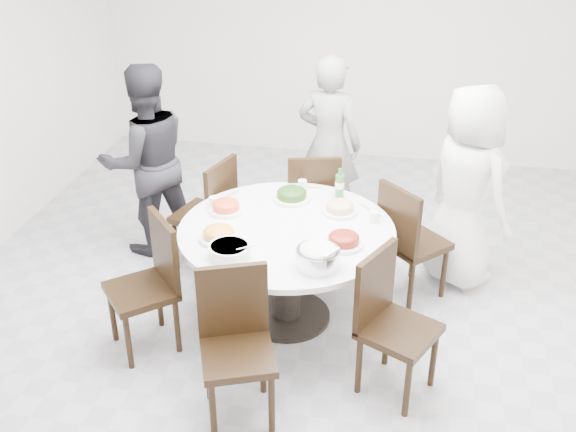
% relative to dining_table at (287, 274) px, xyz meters
% --- Properties ---
extents(floor, '(6.00, 6.00, 0.01)m').
position_rel_dining_table_xyz_m(floor, '(0.33, 0.20, -0.38)').
color(floor, '#A8A7AC').
rests_on(floor, ground).
extents(wall_back, '(6.00, 0.01, 2.80)m').
position_rel_dining_table_xyz_m(wall_back, '(0.33, 3.20, 1.02)').
color(wall_back, white).
rests_on(wall_back, ground).
extents(dining_table, '(1.50, 1.50, 0.75)m').
position_rel_dining_table_xyz_m(dining_table, '(0.00, 0.00, 0.00)').
color(dining_table, white).
rests_on(dining_table, floor).
extents(chair_ne, '(0.59, 0.59, 0.95)m').
position_rel_dining_table_xyz_m(chair_ne, '(0.88, 0.49, 0.10)').
color(chair_ne, black).
rests_on(chair_ne, floor).
extents(chair_n, '(0.51, 0.51, 0.95)m').
position_rel_dining_table_xyz_m(chair_n, '(0.02, 0.97, 0.10)').
color(chair_n, black).
rests_on(chair_n, floor).
extents(chair_nw, '(0.52, 0.52, 0.95)m').
position_rel_dining_table_xyz_m(chair_nw, '(-0.81, 0.61, 0.10)').
color(chair_nw, black).
rests_on(chair_nw, floor).
extents(chair_sw, '(0.59, 0.59, 0.95)m').
position_rel_dining_table_xyz_m(chair_sw, '(-0.89, -0.51, 0.10)').
color(chair_sw, black).
rests_on(chair_sw, floor).
extents(chair_s, '(0.54, 0.54, 0.95)m').
position_rel_dining_table_xyz_m(chair_s, '(-0.09, -1.02, 0.10)').
color(chair_s, black).
rests_on(chair_s, floor).
extents(chair_se, '(0.56, 0.56, 0.95)m').
position_rel_dining_table_xyz_m(chair_se, '(0.82, -0.61, 0.10)').
color(chair_se, black).
rests_on(chair_se, floor).
extents(diner_right, '(0.91, 0.92, 1.60)m').
position_rel_dining_table_xyz_m(diner_right, '(1.23, 0.79, 0.43)').
color(diner_right, silver).
rests_on(diner_right, floor).
extents(diner_middle, '(0.65, 0.49, 1.59)m').
position_rel_dining_table_xyz_m(diner_middle, '(0.08, 1.48, 0.42)').
color(diner_middle, black).
rests_on(diner_middle, floor).
extents(diner_left, '(1.00, 0.97, 1.62)m').
position_rel_dining_table_xyz_m(diner_left, '(-1.33, 0.79, 0.43)').
color(diner_left, black).
rests_on(diner_left, floor).
extents(dish_greens, '(0.28, 0.28, 0.07)m').
position_rel_dining_table_xyz_m(dish_greens, '(-0.05, 0.44, 0.41)').
color(dish_greens, white).
rests_on(dish_greens, dining_table).
extents(dish_pale, '(0.25, 0.25, 0.07)m').
position_rel_dining_table_xyz_m(dish_pale, '(0.33, 0.30, 0.41)').
color(dish_pale, white).
rests_on(dish_pale, dining_table).
extents(dish_orange, '(0.25, 0.25, 0.07)m').
position_rel_dining_table_xyz_m(dish_orange, '(-0.48, 0.16, 0.41)').
color(dish_orange, white).
rests_on(dish_orange, dining_table).
extents(dish_redbrown, '(0.26, 0.26, 0.07)m').
position_rel_dining_table_xyz_m(dish_redbrown, '(0.41, -0.16, 0.41)').
color(dish_redbrown, white).
rests_on(dish_redbrown, dining_table).
extents(dish_tofu, '(0.27, 0.27, 0.07)m').
position_rel_dining_table_xyz_m(dish_tofu, '(-0.41, -0.24, 0.41)').
color(dish_tofu, white).
rests_on(dish_tofu, dining_table).
extents(rice_bowl, '(0.28, 0.28, 0.12)m').
position_rel_dining_table_xyz_m(rice_bowl, '(0.29, -0.44, 0.43)').
color(rice_bowl, silver).
rests_on(rice_bowl, dining_table).
extents(soup_bowl, '(0.27, 0.27, 0.08)m').
position_rel_dining_table_xyz_m(soup_bowl, '(-0.29, -0.44, 0.42)').
color(soup_bowl, white).
rests_on(soup_bowl, dining_table).
extents(beverage_bottle, '(0.07, 0.07, 0.23)m').
position_rel_dining_table_xyz_m(beverage_bottle, '(0.29, 0.56, 0.49)').
color(beverage_bottle, '#2E702D').
rests_on(beverage_bottle, dining_table).
extents(tea_cups, '(0.07, 0.07, 0.08)m').
position_rel_dining_table_xyz_m(tea_cups, '(-0.01, 0.64, 0.42)').
color(tea_cups, white).
rests_on(tea_cups, dining_table).
extents(chopsticks, '(0.24, 0.04, 0.01)m').
position_rel_dining_table_xyz_m(chopsticks, '(0.03, 0.70, 0.38)').
color(chopsticks, tan).
rests_on(chopsticks, dining_table).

